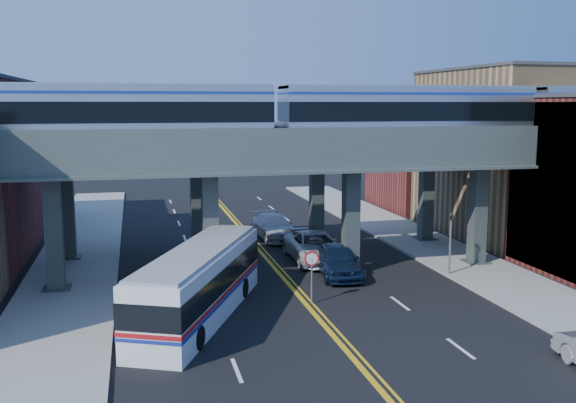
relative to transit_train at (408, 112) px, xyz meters
The scene contains 16 objects.
ground 14.20m from the transit_train, 132.37° to the right, with size 120.00×120.00×0.00m, color black.
sidewalk_west 20.98m from the transit_train, behind, with size 5.00×70.00×0.16m, color gray.
sidewalk_east 10.22m from the transit_train, 25.45° to the left, with size 5.00×70.00×0.16m, color gray.
building_east_b 14.13m from the transit_train, 35.53° to the left, with size 8.00×14.00×12.00m, color #9A7D50.
building_east_c 24.26m from the transit_train, 61.92° to the left, with size 8.00×10.00×9.00m, color maroon.
mural_panel 9.39m from the transit_train, 28.88° to the right, with size 0.10×9.50×9.50m, color teal.
elevated_viaduct_near 7.79m from the transit_train, behind, with size 52.00×3.60×7.40m.
elevated_viaduct_far 10.47m from the transit_train, 136.19° to the left, with size 52.00×3.60×7.40m.
transit_train is the anchor object (origin of this frame).
stop_sign 11.36m from the transit_train, 144.46° to the right, with size 0.76×0.09×2.63m.
traffic_signal 7.41m from the transit_train, 46.44° to the right, with size 0.15×0.18×4.10m.
transit_bus 15.72m from the transit_train, 155.33° to the right, with size 7.25×11.86×3.05m.
car_lane_a 9.29m from the transit_train, behind, with size 2.15×5.33×1.82m, color #0F1D37.
car_lane_b 10.98m from the transit_train, 130.88° to the left, with size 1.64×4.71×1.55m, color #343336.
car_lane_c 9.94m from the transit_train, 144.63° to the left, with size 2.97×6.44×1.79m, color silver.
car_lane_d 14.44m from the transit_train, 117.79° to the left, with size 2.39×5.87×1.70m, color silver.
Camera 1 is at (-7.88, -26.03, 9.65)m, focal length 40.00 mm.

